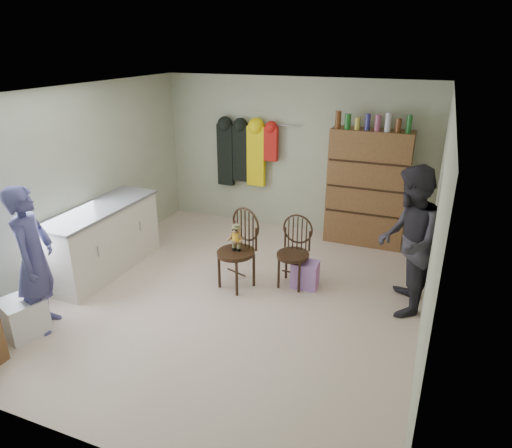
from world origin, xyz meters
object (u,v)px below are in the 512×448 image
at_px(counter, 103,239).
at_px(chair_far, 294,249).
at_px(chair_front, 239,244).
at_px(dresser, 367,188).

height_order(counter, chair_far, chair_far).
relative_size(counter, chair_far, 1.97).
height_order(chair_front, dresser, dresser).
distance_m(counter, dresser, 3.96).
bearing_deg(chair_front, chair_far, 45.49).
distance_m(chair_far, dresser, 1.84).
bearing_deg(chair_front, dresser, 77.05).
bearing_deg(dresser, chair_front, -122.54).
bearing_deg(dresser, counter, -144.32).
relative_size(chair_front, dresser, 0.51).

